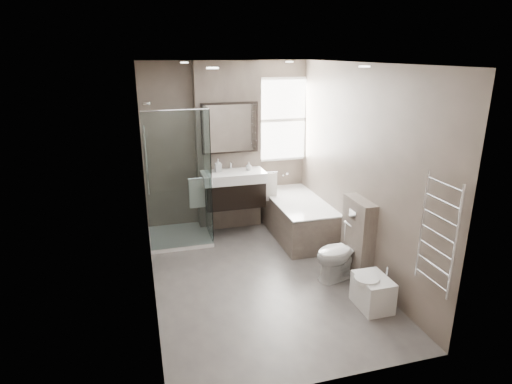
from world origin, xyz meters
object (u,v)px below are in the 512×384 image
object	(u,v)px
vanity	(234,188)
toilet	(341,253)
bathtub	(297,216)
bidet	(372,292)

from	to	relation	value
vanity	toilet	world-z (taller)	vanity
vanity	bathtub	bearing A→B (deg)	-19.37
bathtub	toilet	world-z (taller)	toilet
vanity	bathtub	size ratio (longest dim) A/B	0.59
bathtub	bidet	xyz separation A→B (m)	(0.09, -2.09, -0.12)
bidet	vanity	bearing A→B (deg)	112.82
bathtub	vanity	bearing A→B (deg)	160.63
toilet	bidet	xyz separation A→B (m)	(0.04, -0.69, -0.15)
bathtub	bidet	world-z (taller)	bathtub
vanity	toilet	size ratio (longest dim) A/B	1.38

